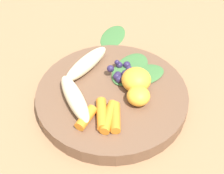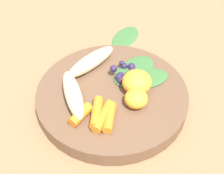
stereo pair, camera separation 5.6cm
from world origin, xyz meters
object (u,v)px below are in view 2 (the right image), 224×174
(bowl, at_px, (112,96))
(banana_peeled_left, at_px, (73,94))
(banana_peeled_right, at_px, (91,61))
(kale_leaf_stray, at_px, (125,36))
(orange_segment_near, at_px, (137,82))

(bowl, distance_m, banana_peeled_left, 0.08)
(banana_peeled_left, height_order, banana_peeled_right, same)
(bowl, relative_size, kale_leaf_stray, 2.81)
(banana_peeled_left, bearing_deg, bowl, 91.40)
(bowl, height_order, orange_segment_near, orange_segment_near)
(bowl, height_order, banana_peeled_left, banana_peeled_left)
(banana_peeled_right, distance_m, orange_segment_near, 0.11)
(orange_segment_near, relative_size, kale_leaf_stray, 0.54)
(banana_peeled_left, distance_m, kale_leaf_stray, 0.25)
(bowl, relative_size, banana_peeled_right, 2.33)
(orange_segment_near, bearing_deg, banana_peeled_right, -178.04)
(bowl, bearing_deg, banana_peeled_left, -122.87)
(bowl, xyz_separation_m, banana_peeled_left, (-0.04, -0.06, 0.03))
(banana_peeled_left, xyz_separation_m, orange_segment_near, (0.07, 0.09, 0.01))
(bowl, bearing_deg, banana_peeled_right, 160.38)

